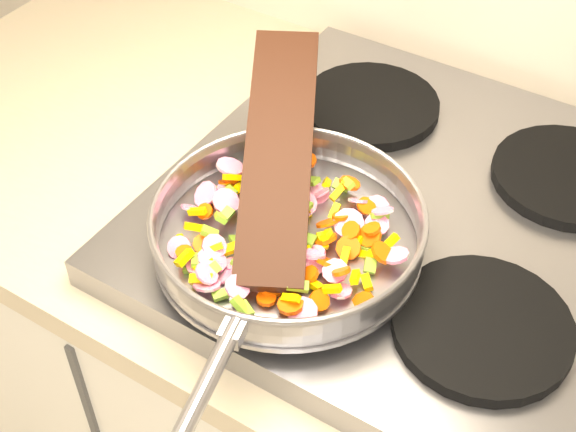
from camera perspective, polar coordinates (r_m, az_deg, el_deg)
The scene contains 8 objects.
cooktop at distance 1.01m, azimuth 9.09°, elevation -0.04°, with size 0.60×0.60×0.04m, color #939399.
grate_fl at distance 0.94m, azimuth -2.08°, elevation -0.69°, with size 0.19×0.19×0.02m, color black.
grate_fr at distance 0.87m, azimuth 13.66°, elevation -7.65°, with size 0.19×0.19×0.02m, color black.
grate_bl at distance 1.13m, azimuth 5.89°, elevation 7.85°, with size 0.19×0.19×0.02m, color black.
grate_br at distance 1.07m, azimuth 19.30°, elevation 2.69°, with size 0.19×0.19×0.02m, color black.
saute_pan at distance 0.89m, azimuth -0.06°, elevation -0.87°, with size 0.34×0.51×0.05m.
vegetable_heap at distance 0.90m, azimuth -0.52°, elevation -1.14°, with size 0.27×0.26×0.05m.
wooden_spatula at distance 0.91m, azimuth -0.68°, elevation 4.59°, with size 0.33×0.08×0.02m, color black.
Camera 1 is at (-0.46, 0.98, 1.61)m, focal length 50.00 mm.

